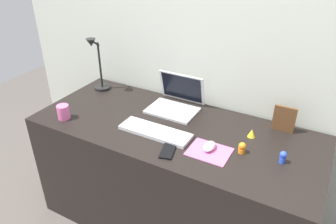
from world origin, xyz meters
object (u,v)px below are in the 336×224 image
object	(u,v)px
coffee_mug	(63,112)
mouse	(209,146)
cell_phone	(168,151)
toy_figurine_orange	(242,148)
laptop	(177,100)
picture_frame	(284,119)
keyboard	(155,132)
desk_lamp	(97,66)
toy_figurine_blue	(283,157)
toy_figurine_yellow	(252,133)

from	to	relation	value
coffee_mug	mouse	bearing A→B (deg)	7.91
cell_phone	toy_figurine_orange	xyz separation A→B (m)	(0.33, 0.17, 0.03)
laptop	cell_phone	bearing A→B (deg)	-67.86
laptop	picture_frame	distance (m)	0.65
laptop	keyboard	world-z (taller)	laptop
laptop	cell_phone	size ratio (longest dim) A/B	2.34
keyboard	picture_frame	distance (m)	0.71
desk_lamp	toy_figurine_blue	distance (m)	1.32
mouse	toy_figurine_blue	distance (m)	0.36
toy_figurine_orange	toy_figurine_blue	distance (m)	0.20
laptop	toy_figurine_blue	size ratio (longest dim) A/B	4.61
keyboard	toy_figurine_orange	size ratio (longest dim) A/B	6.87
picture_frame	laptop	bearing A→B (deg)	-175.79
toy_figurine_orange	laptop	bearing A→B (deg)	152.57
coffee_mug	laptop	bearing A→B (deg)	39.99
cell_phone	toy_figurine_yellow	bearing A→B (deg)	30.81
laptop	keyboard	distance (m)	0.32
cell_phone	coffee_mug	world-z (taller)	coffee_mug
keyboard	coffee_mug	size ratio (longest dim) A/B	4.80
mouse	toy_figurine_blue	bearing A→B (deg)	11.65
laptop	mouse	distance (m)	0.48
keyboard	desk_lamp	xyz separation A→B (m)	(-0.62, 0.29, 0.17)
cell_phone	toy_figurine_blue	distance (m)	0.56
keyboard	toy_figurine_yellow	size ratio (longest dim) A/B	8.78
laptop	desk_lamp	bearing A→B (deg)	-177.02
picture_frame	toy_figurine_blue	size ratio (longest dim) A/B	2.31
toy_figurine_orange	desk_lamp	bearing A→B (deg)	168.02
mouse	desk_lamp	bearing A→B (deg)	163.03
laptop	cell_phone	xyz separation A→B (m)	(0.18, -0.44, -0.05)
laptop	picture_frame	xyz separation A→B (m)	(0.64, 0.05, 0.02)
keyboard	desk_lamp	size ratio (longest dim) A/B	1.08
cell_phone	coffee_mug	xyz separation A→B (m)	(-0.70, -0.00, 0.04)
desk_lamp	coffee_mug	bearing A→B (deg)	-81.26
laptop	toy_figurine_yellow	distance (m)	0.52
toy_figurine_yellow	desk_lamp	bearing A→B (deg)	176.56
coffee_mug	toy_figurine_blue	bearing A→B (deg)	8.98
desk_lamp	laptop	bearing A→B (deg)	2.98
coffee_mug	toy_figurine_orange	bearing A→B (deg)	9.76
toy_figurine_yellow	picture_frame	bearing A→B (deg)	47.28
picture_frame	coffee_mug	distance (m)	1.27
laptop	desk_lamp	size ratio (longest dim) A/B	0.79
desk_lamp	toy_figurine_blue	bearing A→B (deg)	-9.50
laptop	picture_frame	size ratio (longest dim) A/B	2.00
laptop	toy_figurine_yellow	bearing A→B (deg)	-10.76
laptop	toy_figurine_blue	bearing A→B (deg)	-19.35
toy_figurine_yellow	toy_figurine_blue	bearing A→B (deg)	-37.78
toy_figurine_blue	cell_phone	bearing A→B (deg)	-160.06
mouse	coffee_mug	bearing A→B (deg)	-172.09
cell_phone	toy_figurine_yellow	world-z (taller)	toy_figurine_yellow
cell_phone	desk_lamp	distance (m)	0.89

